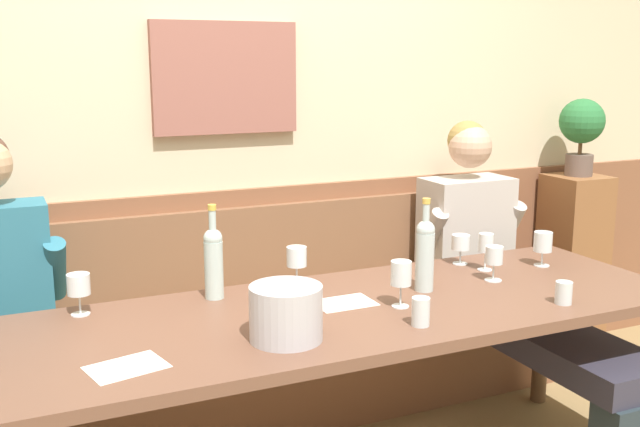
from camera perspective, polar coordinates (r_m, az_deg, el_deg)
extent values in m
cube|color=beige|center=(3.32, -6.30, 8.58)|extent=(6.80, 0.08, 2.80)
cube|color=#93594D|center=(3.24, -7.27, 10.29)|extent=(0.63, 0.04, 0.47)
cube|color=brown|center=(3.44, -5.67, -6.49)|extent=(6.80, 0.03, 1.02)
cube|color=brown|center=(3.34, -4.29, -12.30)|extent=(2.94, 0.42, 0.44)
cube|color=brown|center=(3.25, -4.36, -8.36)|extent=(2.88, 0.39, 0.05)
cube|color=brown|center=(3.34, -5.55, -3.29)|extent=(2.94, 0.04, 0.45)
cube|color=brown|center=(2.58, 0.79, -7.86)|extent=(2.64, 0.82, 0.04)
cylinder|color=brown|center=(3.63, 16.69, -8.61)|extent=(0.07, 0.07, 0.69)
cylinder|color=#2A677D|center=(2.94, -19.68, -4.03)|extent=(0.08, 0.20, 0.27)
cube|color=#2F2D3C|center=(3.29, 16.92, -9.16)|extent=(0.35, 1.09, 0.11)
cube|color=#B3AAA4|center=(3.63, 11.10, -1.52)|extent=(0.42, 0.24, 0.54)
sphere|color=tan|center=(3.56, 11.46, 5.07)|extent=(0.20, 0.20, 0.20)
sphere|color=olive|center=(3.57, 11.25, 5.52)|extent=(0.19, 0.19, 0.19)
cylinder|color=#B3AAA4|center=(3.47, 8.60, -1.60)|extent=(0.08, 0.20, 0.27)
cylinder|color=#B3AAA4|center=(3.72, 14.32, -0.91)|extent=(0.08, 0.20, 0.27)
cylinder|color=#B6B4BD|center=(2.29, -2.63, -7.64)|extent=(0.23, 0.23, 0.17)
cylinder|color=silver|center=(2.70, -8.15, -4.31)|extent=(0.07, 0.07, 0.21)
sphere|color=silver|center=(2.67, -8.23, -1.89)|extent=(0.07, 0.07, 0.07)
cylinder|color=silver|center=(2.65, -8.26, -0.73)|extent=(0.03, 0.03, 0.09)
cylinder|color=gold|center=(2.64, -8.30, 0.48)|extent=(0.03, 0.03, 0.02)
cylinder|color=#B4C5C5|center=(2.78, 8.04, -3.70)|extent=(0.07, 0.07, 0.22)
sphere|color=#B4C5C5|center=(2.75, 8.11, -1.26)|extent=(0.07, 0.07, 0.07)
cylinder|color=#B4C5C5|center=(2.74, 8.14, -0.17)|extent=(0.03, 0.03, 0.09)
cylinder|color=gold|center=(2.73, 8.18, 0.96)|extent=(0.03, 0.03, 0.02)
cylinder|color=silver|center=(3.24, 16.65, -3.83)|extent=(0.06, 0.06, 0.00)
cylinder|color=silver|center=(3.23, 16.68, -3.30)|extent=(0.01, 0.01, 0.06)
cylinder|color=silver|center=(3.22, 16.75, -2.08)|extent=(0.08, 0.08, 0.08)
cylinder|color=silver|center=(2.83, -1.71, -5.59)|extent=(0.07, 0.07, 0.00)
cylinder|color=silver|center=(2.82, -1.72, -4.80)|extent=(0.01, 0.01, 0.08)
cylinder|color=silver|center=(2.80, -1.72, -3.31)|extent=(0.08, 0.08, 0.07)
cylinder|color=silver|center=(3.12, 12.54, -4.23)|extent=(0.06, 0.06, 0.00)
cylinder|color=silver|center=(3.11, 12.57, -3.54)|extent=(0.01, 0.01, 0.07)
cylinder|color=silver|center=(3.09, 12.63, -2.20)|extent=(0.06, 0.06, 0.08)
cylinder|color=#DFE287|center=(3.09, 12.60, -2.72)|extent=(0.05, 0.05, 0.02)
cylinder|color=silver|center=(2.98, 13.14, -5.00)|extent=(0.07, 0.07, 0.00)
cylinder|color=silver|center=(2.97, 13.17, -4.37)|extent=(0.01, 0.01, 0.06)
cylinder|color=silver|center=(2.95, 13.23, -3.12)|extent=(0.07, 0.07, 0.07)
cylinder|color=#F0DC89|center=(2.96, 13.21, -3.53)|extent=(0.06, 0.06, 0.03)
cylinder|color=silver|center=(3.19, 10.70, -3.79)|extent=(0.06, 0.06, 0.00)
cylinder|color=silver|center=(3.18, 10.72, -3.23)|extent=(0.01, 0.01, 0.06)
cylinder|color=silver|center=(3.17, 10.76, -2.17)|extent=(0.08, 0.08, 0.06)
cylinder|color=#EFDE87|center=(3.17, 10.74, -2.59)|extent=(0.07, 0.07, 0.01)
cylinder|color=silver|center=(2.65, -17.91, -7.36)|extent=(0.06, 0.06, 0.00)
cylinder|color=silver|center=(2.64, -17.96, -6.63)|extent=(0.01, 0.01, 0.07)
cylinder|color=silver|center=(2.62, -18.05, -5.19)|extent=(0.08, 0.08, 0.07)
cylinder|color=#E8DC78|center=(2.63, -18.02, -5.70)|extent=(0.07, 0.07, 0.02)
cylinder|color=silver|center=(2.62, 6.19, -7.09)|extent=(0.06, 0.06, 0.00)
cylinder|color=silver|center=(2.61, 6.21, -6.26)|extent=(0.01, 0.01, 0.08)
cylinder|color=silver|center=(2.58, 6.24, -4.57)|extent=(0.07, 0.07, 0.08)
cylinder|color=#F5CE7D|center=(2.59, 6.23, -5.21)|extent=(0.06, 0.06, 0.02)
cylinder|color=silver|center=(2.76, 18.21, -5.80)|extent=(0.06, 0.06, 0.08)
cylinder|color=silver|center=(2.44, 7.74, -7.48)|extent=(0.06, 0.06, 0.09)
cube|color=white|center=(2.19, -14.63, -11.34)|extent=(0.24, 0.19, 0.00)
cube|color=white|center=(2.65, 1.87, -6.87)|extent=(0.21, 0.15, 0.00)
cube|color=brown|center=(4.19, 18.76, -3.90)|extent=(0.28, 0.28, 0.99)
cylinder|color=brown|center=(4.09, 19.26, 3.54)|extent=(0.14, 0.14, 0.11)
cylinder|color=brown|center=(4.07, 19.35, 4.87)|extent=(0.02, 0.02, 0.08)
sphere|color=#2A6D38|center=(4.06, 19.48, 6.71)|extent=(0.23, 0.23, 0.23)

